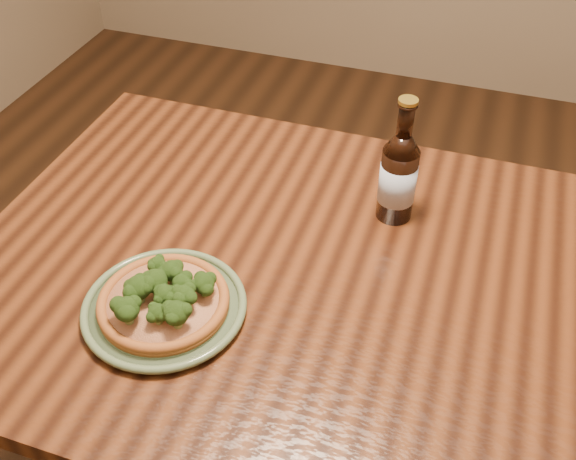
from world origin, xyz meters
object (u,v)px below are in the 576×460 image
(pizza, at_px, (163,299))
(beer_bottle, at_px, (398,175))
(plate, at_px, (165,307))
(table, at_px, (406,331))

(pizza, height_order, beer_bottle, beer_bottle)
(plate, distance_m, pizza, 0.02)
(table, bearing_deg, pizza, -156.15)
(table, relative_size, plate, 5.87)
(plate, height_order, pizza, pizza)
(beer_bottle, bearing_deg, table, -58.83)
(table, xyz_separation_m, plate, (-0.38, -0.17, 0.10))
(pizza, xyz_separation_m, beer_bottle, (0.30, 0.37, 0.06))
(plate, distance_m, beer_bottle, 0.48)
(plate, bearing_deg, pizza, -45.77)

